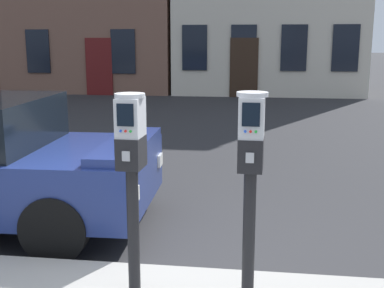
# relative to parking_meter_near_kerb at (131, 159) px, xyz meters

# --- Properties ---
(parking_meter_near_kerb) EXTENTS (0.22, 0.26, 1.52)m
(parking_meter_near_kerb) POSITION_rel_parking_meter_near_kerb_xyz_m (0.00, 0.00, 0.00)
(parking_meter_near_kerb) COLOR black
(parking_meter_near_kerb) RESTS_ON sidewalk_slab
(parking_meter_twin_adjacent) EXTENTS (0.22, 0.26, 1.54)m
(parking_meter_twin_adjacent) POSITION_rel_parking_meter_near_kerb_xyz_m (0.85, 0.00, 0.01)
(parking_meter_twin_adjacent) COLOR black
(parking_meter_twin_adjacent) RESTS_ON sidewalk_slab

